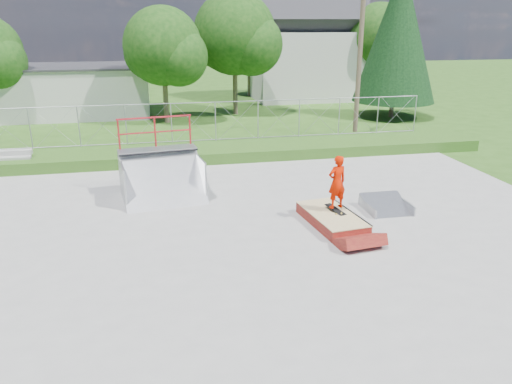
% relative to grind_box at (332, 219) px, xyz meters
% --- Properties ---
extents(ground, '(120.00, 120.00, 0.00)m').
position_rel_grind_box_xyz_m(ground, '(-2.22, -0.90, -0.19)').
color(ground, '#2B5117').
rests_on(ground, ground).
extents(concrete_pad, '(20.00, 16.00, 0.04)m').
position_rel_grind_box_xyz_m(concrete_pad, '(-2.22, -0.90, -0.17)').
color(concrete_pad, gray).
rests_on(concrete_pad, ground).
extents(grass_berm, '(24.00, 3.00, 0.50)m').
position_rel_grind_box_xyz_m(grass_berm, '(-2.22, 8.60, 0.06)').
color(grass_berm, '#2B5117').
rests_on(grass_berm, ground).
extents(grind_box, '(1.53, 2.68, 0.38)m').
position_rel_grind_box_xyz_m(grind_box, '(0.00, 0.00, 0.00)').
color(grind_box, maroon).
rests_on(grind_box, concrete_pad).
extents(quarter_pipe, '(2.94, 2.59, 2.66)m').
position_rel_grind_box_xyz_m(quarter_pipe, '(-4.83, 3.28, 1.14)').
color(quarter_pipe, '#9FA1A7').
rests_on(quarter_pipe, concrete_pad).
extents(flat_bank_ramp, '(1.35, 1.43, 0.41)m').
position_rel_grind_box_xyz_m(flat_bank_ramp, '(2.10, 0.71, 0.01)').
color(flat_bank_ramp, '#9FA1A7').
rests_on(flat_bank_ramp, concrete_pad).
extents(skateboard, '(0.47, 0.82, 0.13)m').
position_rel_grind_box_xyz_m(skateboard, '(0.16, 0.12, 0.23)').
color(skateboard, black).
rests_on(skateboard, grind_box).
extents(skater, '(0.65, 0.50, 1.60)m').
position_rel_grind_box_xyz_m(skater, '(0.16, 0.12, 1.03)').
color(skater, red).
rests_on(skater, grind_box).
extents(concrete_stairs, '(1.50, 1.60, 0.80)m').
position_rel_grind_box_xyz_m(concrete_stairs, '(-10.72, 7.80, 0.21)').
color(concrete_stairs, gray).
rests_on(concrete_stairs, ground).
extents(chain_link_fence, '(20.00, 0.06, 1.80)m').
position_rel_grind_box_xyz_m(chain_link_fence, '(-2.22, 9.60, 1.21)').
color(chain_link_fence, '#999BA2').
rests_on(chain_link_fence, grass_berm).
extents(utility_building_flat, '(10.00, 6.00, 3.00)m').
position_rel_grind_box_xyz_m(utility_building_flat, '(-10.22, 21.10, 1.31)').
color(utility_building_flat, '#BABAB5').
rests_on(utility_building_flat, ground).
extents(gable_house, '(8.40, 6.08, 8.94)m').
position_rel_grind_box_xyz_m(gable_house, '(6.78, 25.10, 3.65)').
color(gable_house, '#BABAB5').
rests_on(gable_house, ground).
extents(utility_pole, '(0.24, 0.24, 8.00)m').
position_rel_grind_box_xyz_m(utility_pole, '(5.28, 11.10, 3.81)').
color(utility_pole, brown).
rests_on(utility_pole, ground).
extents(tree_left_near, '(4.76, 4.48, 6.65)m').
position_rel_grind_box_xyz_m(tree_left_near, '(-3.97, 16.94, 4.05)').
color(tree_left_near, brown).
rests_on(tree_left_near, ground).
extents(tree_center, '(5.44, 5.12, 7.60)m').
position_rel_grind_box_xyz_m(tree_center, '(0.57, 18.91, 4.66)').
color(tree_center, brown).
rests_on(tree_center, ground).
extents(tree_right_far, '(5.10, 4.80, 7.12)m').
position_rel_grind_box_xyz_m(tree_right_far, '(12.05, 22.92, 4.35)').
color(tree_right_far, brown).
rests_on(tree_right_far, ground).
extents(tree_back_mid, '(4.08, 3.84, 5.70)m').
position_rel_grind_box_xyz_m(tree_back_mid, '(3.00, 26.96, 3.44)').
color(tree_back_mid, brown).
rests_on(tree_back_mid, ground).
extents(conifer_tree, '(5.04, 5.04, 9.10)m').
position_rel_grind_box_xyz_m(conifer_tree, '(9.78, 16.10, 4.86)').
color(conifer_tree, brown).
rests_on(conifer_tree, ground).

